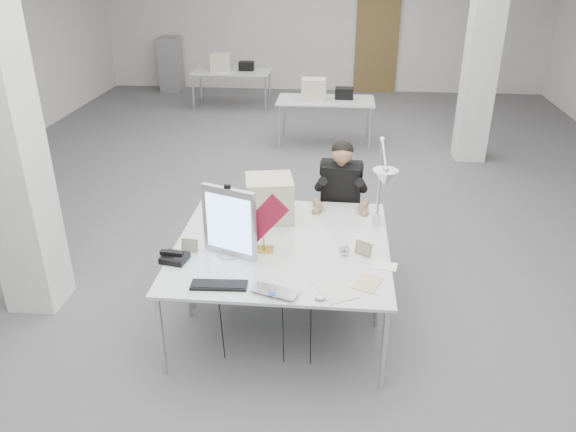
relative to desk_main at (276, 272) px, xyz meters
name	(u,v)px	position (x,y,z in m)	size (l,w,h in m)	color
room_shell	(305,79)	(0.04, 2.63, 0.95)	(10.04, 14.04, 3.24)	#555557
desk_main	(276,272)	(0.00, 0.00, 0.00)	(1.80, 0.90, 0.03)	silver
desk_second	(287,222)	(0.00, 0.90, 0.00)	(1.80, 0.90, 0.03)	silver
bg_desk_a	(326,100)	(0.20, 5.50, 0.00)	(1.60, 0.80, 0.03)	silver
bg_desk_b	(231,72)	(-1.80, 7.70, 0.00)	(1.60, 0.80, 0.03)	silver
filing_cabinet	(171,64)	(-3.50, 9.15, -0.14)	(0.45, 0.55, 1.20)	gray
office_chair	(340,213)	(0.49, 1.53, -0.19)	(0.54, 0.54, 1.10)	black
seated_person	(341,184)	(0.49, 1.48, 0.16)	(0.52, 0.64, 0.97)	black
monitor	(229,222)	(-0.40, 0.22, 0.31)	(0.48, 0.05, 0.59)	#B8B8BD
pennant	(264,219)	(-0.11, 0.19, 0.37)	(0.44, 0.01, 0.18)	maroon
keyboard	(219,285)	(-0.40, -0.26, 0.02)	(0.42, 0.14, 0.02)	black
laptop	(272,296)	(0.01, -0.37, 0.03)	(0.35, 0.22, 0.03)	#A5A5AA
mouse	(320,298)	(0.36, -0.37, 0.03)	(0.08, 0.05, 0.03)	silver
bankers_lamp	(264,233)	(-0.14, 0.32, 0.17)	(0.28, 0.11, 0.32)	gold
desk_phone	(175,258)	(-0.83, 0.08, 0.04)	(0.20, 0.18, 0.05)	black
picture_frame_left	(190,245)	(-0.75, 0.25, 0.07)	(0.14, 0.01, 0.11)	#AC864A
picture_frame_right	(363,248)	(0.68, 0.32, 0.07)	(0.15, 0.01, 0.11)	#AD894A
desk_clock	(344,250)	(0.53, 0.30, 0.06)	(0.09, 0.09, 0.03)	#ADAEB2
paper_stack_a	(335,289)	(0.46, -0.22, 0.02)	(0.23, 0.33, 0.01)	silver
paper_stack_b	(368,283)	(0.70, -0.12, 0.02)	(0.17, 0.24, 0.01)	#D6B680
paper_stack_c	(385,266)	(0.85, 0.15, 0.02)	(0.19, 0.13, 0.01)	white
beige_monitor	(269,198)	(-0.17, 0.93, 0.21)	(0.42, 0.40, 0.40)	#BBB39B
architect_lamp	(381,192)	(0.81, 0.65, 0.44)	(0.23, 0.67, 0.86)	silver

